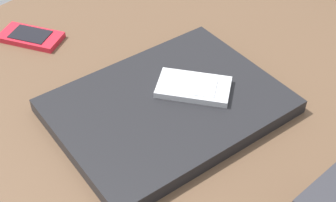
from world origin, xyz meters
The scene contains 4 objects.
desk_surface centered at (0.00, 0.00, 1.50)cm, with size 120.00×80.00×3.00cm, color brown.
laptop_closed centered at (8.45, 2.28, 4.05)cm, with size 30.77×22.99×2.10cm, color black.
cell_phone_on_laptop centered at (4.32, 3.38, 5.61)cm, with size 10.19×11.72×1.08cm.
cell_phone_on_desk centered at (11.15, -26.63, 3.51)cm, with size 8.91×11.53×1.09cm.
Camera 1 is at (43.78, 34.98, 48.86)cm, focal length 50.51 mm.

